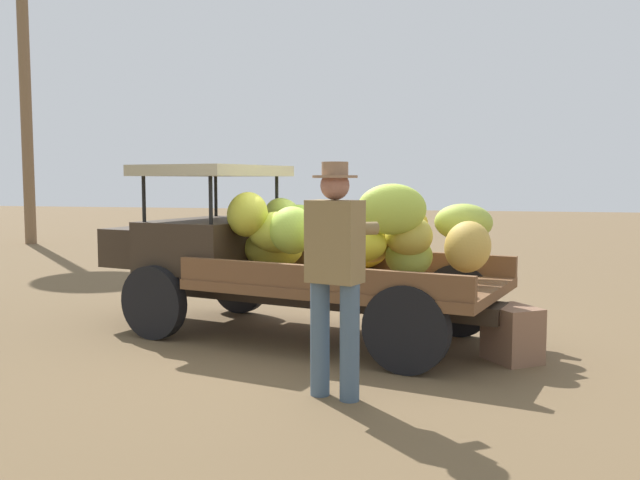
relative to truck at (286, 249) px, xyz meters
The scene contains 4 objects.
ground_plane 0.96m from the truck, 158.94° to the left, with size 60.00×60.00×0.00m, color brown.
truck is the anchor object (origin of this frame).
farmer 2.20m from the truck, 115.85° to the left, with size 0.54×0.50×1.80m.
wooden_crate 2.49m from the truck, 166.13° to the left, with size 0.47×0.38×0.51m, color #855E47.
Camera 1 is at (-1.80, 6.90, 1.68)m, focal length 38.25 mm.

